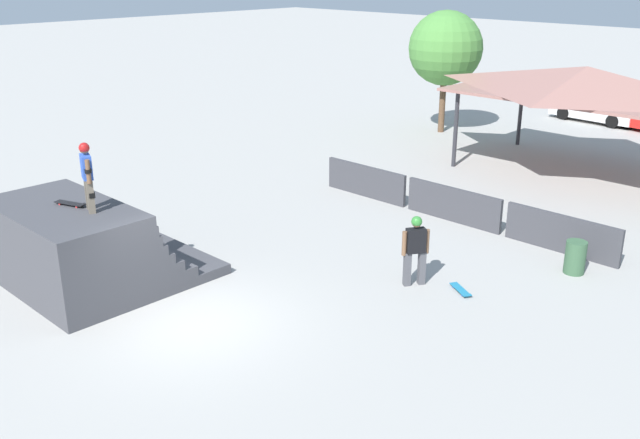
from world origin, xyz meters
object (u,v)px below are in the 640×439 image
parked_car_white (596,109)px  skater_on_deck (87,172)px  skateboard_on_ground (461,290)px  trash_bin (575,257)px  bystander_walking (416,245)px  tree_far_back (445,48)px  skateboard_on_deck (71,203)px

parked_car_white → skater_on_deck: bearing=-84.9°
skateboard_on_ground → trash_bin: 3.29m
bystander_walking → parked_car_white: 21.95m
trash_bin → tree_far_back: bearing=137.3°
skater_on_deck → skateboard_on_ground: 9.10m
trash_bin → skater_on_deck: bearing=-130.1°
skateboard_on_deck → trash_bin: size_ratio=1.01×
skateboard_on_deck → bystander_walking: 8.18m
skater_on_deck → parked_car_white: bearing=110.9°
trash_bin → skateboard_on_ground: bearing=-115.4°
parked_car_white → tree_far_back: bearing=-114.8°
skateboard_on_deck → skateboard_on_ground: (6.82, 6.17, -2.06)m
skater_on_deck → tree_far_back: bearing=122.6°
skateboard_on_ground → bystander_walking: bearing=-128.2°
skateboard_on_deck → bystander_walking: bearing=25.2°
tree_far_back → parked_car_white: bearing=60.1°
tree_far_back → trash_bin: size_ratio=6.41×
tree_far_back → trash_bin: (11.70, -10.78, -3.36)m
skateboard_on_deck → skateboard_on_ground: bearing=22.4°
tree_far_back → trash_bin: bearing=-42.7°
tree_far_back → trash_bin: tree_far_back is taller
skater_on_deck → trash_bin: 12.01m
parked_car_white → trash_bin: bearing=-62.0°
skater_on_deck → tree_far_back: size_ratio=0.29×
skateboard_on_ground → trash_bin: (1.40, 2.96, 0.37)m
skateboard_on_ground → parked_car_white: parked_car_white is taller
bystander_walking → tree_far_back: tree_far_back is taller
tree_far_back → parked_car_white: tree_far_back is taller
skater_on_deck → bystander_walking: skater_on_deck is taller
skateboard_on_ground → parked_car_white: (-6.19, 20.90, 0.54)m
skater_on_deck → skateboard_on_deck: 1.09m
bystander_walking → skateboard_on_deck: bearing=-12.9°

